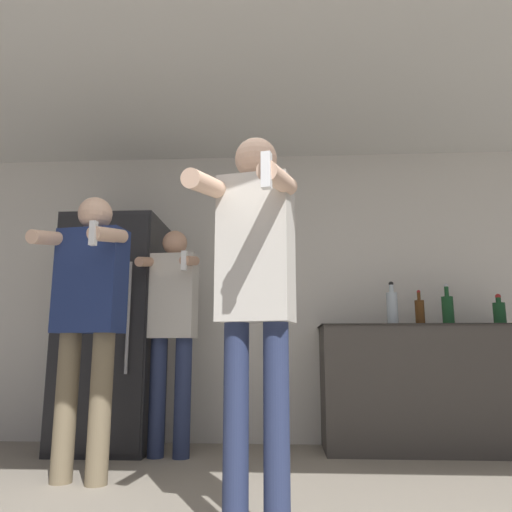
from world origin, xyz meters
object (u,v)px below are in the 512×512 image
(bottle_clear_vodka, at_px, (420,311))
(person_woman_foreground, at_px, (255,282))
(person_man_side, at_px, (89,308))
(person_spectator_back, at_px, (172,321))
(bottle_amber_bourbon, at_px, (499,312))
(bottle_brown_liquor, at_px, (448,309))
(refrigerator, at_px, (113,332))
(bottle_short_whiskey, at_px, (392,307))

(bottle_clear_vodka, relative_size, person_woman_foreground, 0.16)
(person_man_side, xyz_separation_m, person_spectator_back, (0.35, 0.75, -0.04))
(bottle_clear_vodka, distance_m, bottle_amber_bourbon, 0.62)
(bottle_amber_bourbon, xyz_separation_m, bottle_brown_liquor, (-0.40, 0.00, 0.03))
(refrigerator, distance_m, bottle_clear_vodka, 2.48)
(bottle_short_whiskey, relative_size, bottle_brown_liquor, 1.06)
(bottle_short_whiskey, bearing_deg, person_man_side, -153.89)
(refrigerator, distance_m, person_man_side, 1.03)
(bottle_amber_bourbon, relative_size, person_woman_foreground, 0.14)
(bottle_amber_bourbon, height_order, person_woman_foreground, person_woman_foreground)
(person_man_side, distance_m, person_spectator_back, 0.83)
(person_spectator_back, bearing_deg, refrigerator, 154.65)
(refrigerator, xyz_separation_m, person_woman_foreground, (1.27, -1.85, 0.14))
(bottle_amber_bourbon, bearing_deg, person_spectator_back, -174.17)
(bottle_clear_vodka, relative_size, bottle_brown_liquor, 0.84)
(refrigerator, relative_size, person_woman_foreground, 1.06)
(person_woman_foreground, xyz_separation_m, person_man_side, (-1.08, 0.84, -0.03))
(refrigerator, height_order, person_woman_foreground, refrigerator)
(bottle_brown_liquor, distance_m, person_spectator_back, 2.17)
(person_spectator_back, bearing_deg, person_woman_foreground, -65.40)
(person_woman_foreground, bearing_deg, bottle_clear_vodka, 57.11)
(refrigerator, bearing_deg, bottle_amber_bourbon, 0.06)
(bottle_clear_vodka, distance_m, person_woman_foreground, 2.21)
(person_man_side, bearing_deg, bottle_brown_liquor, 22.05)
(bottle_amber_bourbon, relative_size, person_spectator_back, 0.14)
(bottle_brown_liquor, relative_size, person_man_side, 0.19)
(bottle_amber_bourbon, xyz_separation_m, bottle_short_whiskey, (-0.83, 0.00, 0.04))
(refrigerator, bearing_deg, bottle_brown_liquor, 0.07)
(person_woman_foreground, xyz_separation_m, person_spectator_back, (-0.73, 1.59, -0.07))
(bottle_short_whiskey, distance_m, person_woman_foreground, 2.10)
(bottle_amber_bourbon, relative_size, bottle_short_whiskey, 0.70)
(person_spectator_back, bearing_deg, bottle_short_whiskey, 8.62)
(refrigerator, relative_size, person_spectator_back, 1.09)
(bottle_amber_bourbon, xyz_separation_m, person_man_side, (-2.90, -1.01, -0.04))
(bottle_clear_vodka, bearing_deg, bottle_amber_bourbon, -0.00)
(refrigerator, height_order, person_man_side, refrigerator)
(bottle_clear_vodka, bearing_deg, bottle_brown_liquor, 0.00)
(bottle_short_whiskey, height_order, bottle_brown_liquor, bottle_short_whiskey)
(bottle_brown_liquor, bearing_deg, bottle_short_whiskey, -180.00)
(refrigerator, bearing_deg, bottle_clear_vodka, 0.07)
(bottle_clear_vodka, xyz_separation_m, person_man_side, (-2.28, -1.01, -0.05))
(refrigerator, height_order, bottle_short_whiskey, refrigerator)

